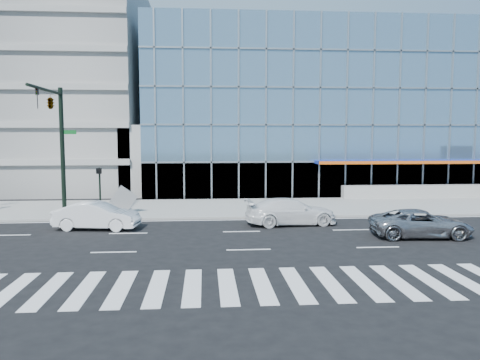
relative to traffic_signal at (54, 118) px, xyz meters
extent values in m
plane|color=black|center=(11.00, -4.57, -6.16)|extent=(160.00, 160.00, 0.00)
cube|color=gray|center=(11.00, 3.43, -6.09)|extent=(120.00, 8.00, 0.15)
cube|color=#658CA8|center=(25.00, 21.43, 1.34)|extent=(42.00, 26.00, 15.00)
cube|color=gray|center=(-9.00, 21.43, 3.84)|extent=(24.00, 24.00, 20.00)
cube|color=gray|center=(5.00, 13.43, -3.16)|extent=(6.00, 8.00, 6.00)
cube|color=gray|center=(-19.00, 65.43, 17.84)|extent=(14.00, 14.00, 48.00)
cylinder|color=black|center=(0.00, 1.43, -2.01)|extent=(0.28, 0.28, 8.00)
cylinder|color=black|center=(0.00, -1.37, 1.59)|extent=(0.18, 5.60, 0.18)
imported|color=black|center=(0.00, -2.77, 0.99)|extent=(0.18, 0.22, 1.10)
imported|color=black|center=(0.00, -0.57, 0.99)|extent=(0.48, 2.24, 0.90)
cube|color=#0C591E|center=(0.45, 1.43, -0.81)|extent=(0.90, 0.05, 0.25)
cylinder|color=black|center=(2.50, 0.43, -4.51)|extent=(0.12, 0.12, 3.00)
cube|color=black|center=(2.50, 0.28, -3.21)|extent=(0.30, 0.25, 0.35)
imported|color=#A4A3A8|center=(20.00, -6.56, -5.47)|extent=(5.19, 2.69, 1.40)
imported|color=white|center=(14.00, -2.77, -5.40)|extent=(5.44, 2.64, 1.53)
imported|color=white|center=(3.11, -3.31, -5.41)|extent=(4.75, 2.19, 1.51)
cube|color=gray|center=(3.81, 1.20, -5.11)|extent=(1.81, 0.14, 1.81)
camera|label=1|loc=(9.03, -29.20, -1.01)|focal=35.00mm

